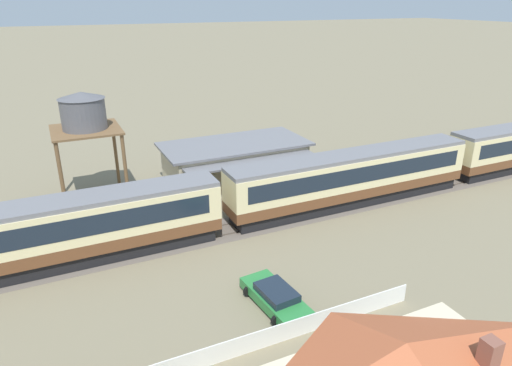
% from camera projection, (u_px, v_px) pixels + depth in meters
% --- Properties ---
extents(ground_plane, '(600.00, 600.00, 0.00)m').
position_uv_depth(ground_plane, '(320.00, 211.00, 35.71)').
color(ground_plane, '#7A7056').
extents(passenger_train, '(87.77, 2.85, 4.29)m').
position_uv_depth(passenger_train, '(225.00, 199.00, 31.88)').
color(passenger_train, brown).
rests_on(passenger_train, ground_plane).
extents(railway_track, '(148.73, 3.60, 0.04)m').
position_uv_depth(railway_track, '(284.00, 217.00, 34.61)').
color(railway_track, '#665B51').
rests_on(railway_track, ground_plane).
extents(station_building, '(12.77, 7.65, 3.69)m').
position_uv_depth(station_building, '(235.00, 163.00, 40.58)').
color(station_building, '#BCB293').
rests_on(station_building, ground_plane).
extents(water_tower, '(5.16, 5.16, 8.88)m').
position_uv_depth(water_tower, '(84.00, 115.00, 35.17)').
color(water_tower, brown).
rests_on(water_tower, ground_plane).
extents(parked_car_green, '(2.52, 4.79, 1.14)m').
position_uv_depth(parked_car_green, '(275.00, 297.00, 24.46)').
color(parked_car_green, '#287A38').
rests_on(parked_car_green, ground_plane).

